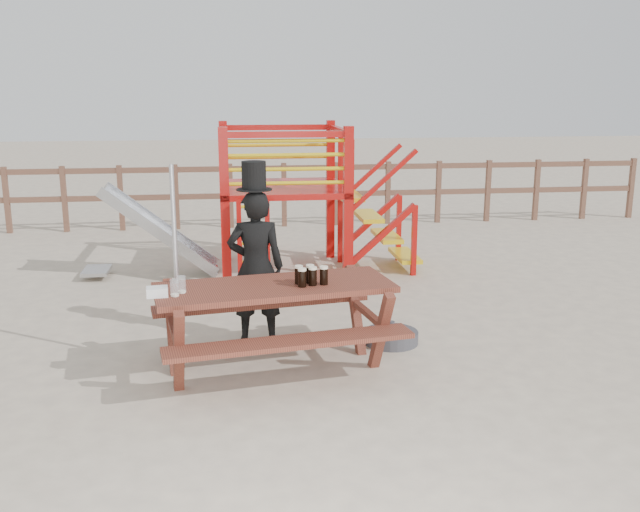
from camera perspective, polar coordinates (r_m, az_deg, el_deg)
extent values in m
plane|color=#C1B096|center=(6.84, -2.18, -8.87)|extent=(60.00, 60.00, 0.00)
cube|color=brown|center=(13.40, -5.06, 6.99)|extent=(15.00, 0.06, 0.10)
cube|color=brown|center=(13.46, -5.02, 4.86)|extent=(15.00, 0.06, 0.10)
cube|color=brown|center=(14.01, -23.78, 4.10)|extent=(0.09, 0.09, 1.20)
cube|color=brown|center=(13.76, -19.77, 4.30)|extent=(0.09, 0.09, 1.20)
cube|color=brown|center=(13.59, -15.64, 4.49)|extent=(0.09, 0.09, 1.20)
cube|color=brown|center=(13.48, -11.42, 4.65)|extent=(0.09, 0.09, 1.20)
cube|color=brown|center=(13.45, -7.15, 4.79)|extent=(0.09, 0.09, 1.20)
cube|color=brown|center=(13.49, -2.89, 4.91)|extent=(0.09, 0.09, 1.20)
cube|color=brown|center=(13.61, 1.33, 5.00)|extent=(0.09, 0.09, 1.20)
cube|color=brown|center=(13.80, 5.45, 5.05)|extent=(0.09, 0.09, 1.20)
cube|color=brown|center=(14.05, 9.44, 5.09)|extent=(0.09, 0.09, 1.20)
cube|color=brown|center=(14.37, 13.27, 5.09)|extent=(0.09, 0.09, 1.20)
cube|color=brown|center=(14.76, 16.92, 5.08)|extent=(0.09, 0.09, 1.20)
cube|color=brown|center=(15.20, 20.38, 5.05)|extent=(0.09, 0.09, 1.20)
cube|color=brown|center=(15.69, 23.62, 5.00)|extent=(0.09, 0.09, 1.20)
cube|color=#AB0E0B|center=(9.23, -7.60, 3.68)|extent=(0.12, 0.12, 2.10)
cube|color=#AB0E0B|center=(9.36, 2.26, 3.93)|extent=(0.12, 0.12, 2.10)
cube|color=#AB0E0B|center=(10.81, -7.62, 5.10)|extent=(0.12, 0.12, 2.10)
cube|color=#AB0E0B|center=(10.93, 0.83, 5.30)|extent=(0.12, 0.12, 2.10)
cube|color=#AB0E0B|center=(10.03, -3.04, 5.42)|extent=(1.72, 1.72, 0.08)
cube|color=#AB0E0B|center=(9.15, -2.70, 9.69)|extent=(1.60, 0.08, 0.08)
cube|color=#AB0E0B|center=(10.75, -3.44, 10.23)|extent=(1.60, 0.08, 0.08)
cube|color=#AB0E0B|center=(9.92, -7.78, 9.87)|extent=(0.08, 1.60, 0.08)
cube|color=#AB0E0B|center=(10.04, 1.52, 10.03)|extent=(0.08, 1.60, 0.08)
cylinder|color=yellow|center=(9.21, -2.66, 5.84)|extent=(1.50, 0.05, 0.05)
cylinder|color=yellow|center=(10.80, -3.40, 6.95)|extent=(1.50, 0.05, 0.05)
cylinder|color=yellow|center=(9.19, -2.67, 6.95)|extent=(1.50, 0.05, 0.05)
cylinder|color=yellow|center=(10.78, -3.41, 7.90)|extent=(1.50, 0.05, 0.05)
cylinder|color=yellow|center=(9.17, -2.69, 8.07)|extent=(1.50, 0.05, 0.05)
cylinder|color=yellow|center=(10.76, -3.42, 8.85)|extent=(1.50, 0.05, 0.05)
cylinder|color=yellow|center=(9.16, -2.70, 9.19)|extent=(1.50, 0.05, 0.05)
cylinder|color=yellow|center=(10.75, -3.44, 9.81)|extent=(1.50, 0.05, 0.05)
cube|color=#AB0E0B|center=(9.17, -6.45, 0.78)|extent=(0.06, 0.06, 1.20)
cube|color=#AB0E0B|center=(9.18, -4.21, 0.85)|extent=(0.06, 0.06, 1.20)
cylinder|color=yellow|center=(9.28, -5.27, -1.89)|extent=(0.36, 0.04, 0.04)
cylinder|color=yellow|center=(9.22, -5.30, -0.46)|extent=(0.36, 0.04, 0.04)
cylinder|color=yellow|center=(9.17, -5.33, 1.00)|extent=(0.36, 0.04, 0.04)
cylinder|color=yellow|center=(9.12, -5.36, 2.47)|extent=(0.36, 0.04, 0.04)
cylinder|color=yellow|center=(9.08, -5.40, 3.96)|extent=(0.36, 0.04, 0.04)
cube|color=yellow|center=(10.16, 2.33, 4.85)|extent=(0.30, 0.90, 0.06)
cube|color=yellow|center=(10.26, 3.86, 3.22)|extent=(0.30, 0.90, 0.06)
cube|color=yellow|center=(10.38, 5.35, 1.61)|extent=(0.30, 0.90, 0.06)
cube|color=yellow|center=(10.51, 6.80, 0.05)|extent=(0.30, 0.90, 0.06)
cube|color=#AB0E0B|center=(9.89, 5.03, 1.74)|extent=(0.95, 0.08, 0.86)
cube|color=#AB0E0B|center=(10.75, 4.00, 2.71)|extent=(0.95, 0.08, 0.86)
cube|color=#B3B5BA|center=(10.14, -12.63, 1.87)|extent=(1.53, 0.55, 1.21)
cube|color=#B3B5BA|center=(9.87, -12.77, 1.79)|extent=(1.58, 0.04, 1.28)
cube|color=#B3B5BA|center=(10.39, -12.52, 2.38)|extent=(1.58, 0.04, 1.28)
cube|color=#B3B5BA|center=(10.37, -17.44, -1.12)|extent=(0.35, 0.55, 0.05)
cube|color=brown|center=(6.51, -3.68, -2.53)|extent=(2.25, 1.14, 0.05)
cube|color=brown|center=(6.07, -2.36, -6.93)|extent=(2.17, 0.64, 0.04)
cube|color=brown|center=(7.16, -4.71, -3.76)|extent=(2.17, 0.64, 0.04)
cube|color=brown|center=(6.51, -11.53, -6.66)|extent=(0.29, 1.29, 0.77)
cube|color=brown|center=(6.89, 3.83, -5.28)|extent=(0.29, 1.29, 0.77)
imported|color=black|center=(7.31, -5.15, -0.88)|extent=(0.59, 0.40, 1.59)
cube|color=#0A780C|center=(7.39, -5.19, 0.79)|extent=(0.06, 0.02, 0.37)
cylinder|color=black|center=(7.16, -5.29, 5.33)|extent=(0.36, 0.36, 0.01)
cylinder|color=black|center=(7.14, -5.31, 6.47)|extent=(0.24, 0.24, 0.28)
cube|color=white|center=(7.25, -5.34, 7.34)|extent=(0.13, 0.01, 0.03)
cylinder|color=#B2B2B7|center=(6.65, -11.44, -1.06)|extent=(0.04, 0.04, 1.92)
cylinder|color=#3B3B40|center=(7.46, 5.72, -6.47)|extent=(0.56, 0.56, 0.13)
cylinder|color=#3B3B40|center=(7.42, 5.74, -5.61)|extent=(0.06, 0.06, 0.11)
cube|color=white|center=(6.28, -12.90, -2.81)|extent=(0.19, 0.16, 0.08)
cylinder|color=black|center=(6.41, -1.44, -1.83)|extent=(0.07, 0.07, 0.15)
cylinder|color=beige|center=(6.38, -1.44, -1.09)|extent=(0.08, 0.08, 0.02)
cylinder|color=black|center=(6.45, -0.59, -1.72)|extent=(0.07, 0.07, 0.15)
cylinder|color=beige|center=(6.43, -0.59, -0.98)|extent=(0.08, 0.08, 0.02)
cylinder|color=black|center=(6.48, 0.31, -1.65)|extent=(0.07, 0.07, 0.15)
cylinder|color=beige|center=(6.46, 0.31, -0.92)|extent=(0.08, 0.08, 0.02)
cylinder|color=black|center=(6.50, -1.71, -1.60)|extent=(0.07, 0.07, 0.15)
cylinder|color=beige|center=(6.48, -1.72, -0.86)|extent=(0.08, 0.08, 0.02)
cylinder|color=black|center=(6.53, -0.80, -1.53)|extent=(0.07, 0.07, 0.15)
cylinder|color=beige|center=(6.51, -0.80, -0.80)|extent=(0.08, 0.08, 0.02)
cylinder|color=silver|center=(6.25, -11.56, -2.51)|extent=(0.07, 0.07, 0.15)
cylinder|color=beige|center=(6.26, -11.54, -3.08)|extent=(0.07, 0.07, 0.02)
cylinder|color=silver|center=(6.34, -11.02, -2.25)|extent=(0.07, 0.07, 0.15)
cylinder|color=beige|center=(6.35, -10.99, -2.82)|extent=(0.07, 0.07, 0.02)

